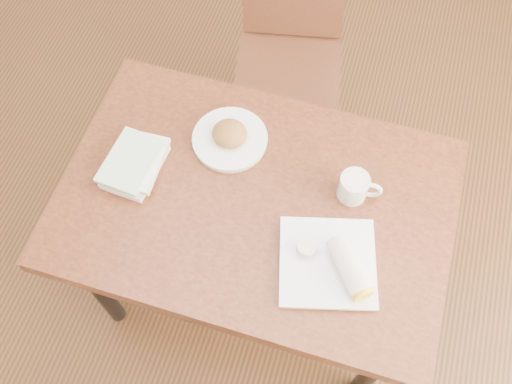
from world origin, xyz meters
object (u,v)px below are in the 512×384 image
(plate_scone, at_px, (230,137))
(coffee_mug, at_px, (355,187))
(plate_burrito, at_px, (334,264))
(chair_far, at_px, (290,44))
(book_stack, at_px, (135,163))
(table, at_px, (256,212))

(plate_scone, height_order, coffee_mug, coffee_mug)
(coffee_mug, distance_m, plate_burrito, 0.25)
(chair_far, xyz_separation_m, plate_scone, (-0.04, -0.64, 0.23))
(plate_scone, distance_m, plate_burrito, 0.52)
(book_stack, bearing_deg, plate_scone, 35.70)
(plate_scone, height_order, book_stack, plate_scone)
(chair_far, xyz_separation_m, book_stack, (-0.29, -0.81, 0.23))
(coffee_mug, bearing_deg, chair_far, 118.23)
(plate_scone, height_order, plate_burrito, plate_burrito)
(chair_far, height_order, book_stack, chair_far)
(table, height_order, plate_burrito, plate_burrito)
(chair_far, bearing_deg, coffee_mug, -61.77)
(chair_far, distance_m, plate_burrito, 1.05)
(plate_burrito, xyz_separation_m, book_stack, (-0.66, 0.14, -0.00))
(coffee_mug, xyz_separation_m, plate_burrito, (-0.00, -0.25, -0.02))
(chair_far, bearing_deg, book_stack, -109.36)
(chair_far, bearing_deg, plate_scone, -93.33)
(plate_scone, bearing_deg, book_stack, -144.30)
(chair_far, relative_size, coffee_mug, 7.21)
(book_stack, bearing_deg, coffee_mug, 9.04)
(table, bearing_deg, book_stack, -179.72)
(table, distance_m, coffee_mug, 0.32)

